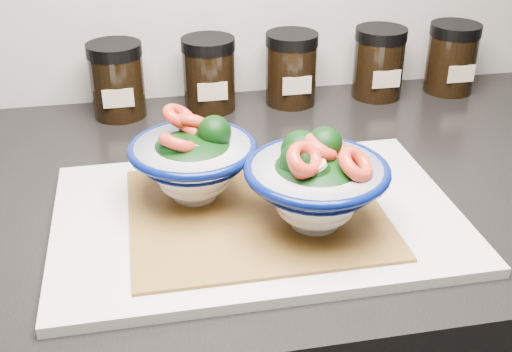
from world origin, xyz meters
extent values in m
cube|color=black|center=(0.00, 1.45, 0.88)|extent=(3.50, 0.60, 0.04)
cube|color=silver|center=(-0.07, 1.36, 0.91)|extent=(0.45, 0.30, 0.01)
cube|color=#AA8033|center=(-0.08, 1.35, 0.91)|extent=(0.28, 0.24, 0.00)
cylinder|color=white|center=(-0.14, 1.40, 0.92)|extent=(0.05, 0.05, 0.01)
ellipsoid|color=white|center=(-0.14, 1.40, 0.94)|extent=(0.08, 0.08, 0.04)
torus|color=#04104D|center=(-0.14, 1.40, 0.98)|extent=(0.15, 0.15, 0.01)
torus|color=#04104D|center=(-0.14, 1.40, 0.96)|extent=(0.12, 0.12, 0.00)
ellipsoid|color=black|center=(-0.14, 1.40, 0.97)|extent=(0.11, 0.11, 0.05)
ellipsoid|color=black|center=(-0.12, 1.41, 0.98)|extent=(0.04, 0.04, 0.04)
cylinder|color=#477233|center=(-0.12, 1.41, 0.96)|extent=(0.02, 0.01, 0.03)
ellipsoid|color=black|center=(-0.11, 1.40, 0.99)|extent=(0.04, 0.04, 0.04)
cylinder|color=#477233|center=(-0.11, 1.40, 0.98)|extent=(0.02, 0.01, 0.03)
ellipsoid|color=black|center=(-0.16, 1.39, 0.98)|extent=(0.04, 0.04, 0.03)
cylinder|color=#477233|center=(-0.16, 1.39, 0.97)|extent=(0.01, 0.01, 0.02)
torus|color=red|center=(-0.16, 1.39, 0.99)|extent=(0.06, 0.06, 0.04)
torus|color=red|center=(-0.14, 1.42, 0.98)|extent=(0.05, 0.06, 0.05)
torus|color=red|center=(-0.15, 1.43, 1.00)|extent=(0.06, 0.06, 0.05)
torus|color=red|center=(-0.14, 1.42, 1.00)|extent=(0.05, 0.05, 0.05)
cylinder|color=#CCBC8E|center=(-0.14, 1.39, 0.98)|extent=(0.02, 0.02, 0.02)
cylinder|color=white|center=(-0.02, 1.32, 0.92)|extent=(0.05, 0.05, 0.01)
ellipsoid|color=white|center=(-0.02, 1.32, 0.94)|extent=(0.08, 0.08, 0.04)
torus|color=#04104D|center=(-0.02, 1.32, 0.98)|extent=(0.15, 0.15, 0.01)
torus|color=#04104D|center=(-0.02, 1.32, 0.96)|extent=(0.13, 0.13, 0.00)
ellipsoid|color=black|center=(-0.02, 1.32, 0.97)|extent=(0.11, 0.11, 0.05)
ellipsoid|color=black|center=(-0.03, 1.34, 0.99)|extent=(0.04, 0.04, 0.04)
cylinder|color=#477233|center=(-0.03, 1.34, 0.98)|extent=(0.01, 0.02, 0.03)
ellipsoid|color=black|center=(-0.01, 1.34, 1.00)|extent=(0.04, 0.04, 0.04)
cylinder|color=#477233|center=(-0.01, 1.34, 0.99)|extent=(0.02, 0.01, 0.03)
ellipsoid|color=black|center=(-0.04, 1.32, 0.99)|extent=(0.04, 0.04, 0.05)
cylinder|color=#477233|center=(-0.04, 1.32, 0.97)|extent=(0.02, 0.01, 0.03)
ellipsoid|color=black|center=(-0.02, 1.30, 0.98)|extent=(0.04, 0.04, 0.03)
cylinder|color=#477233|center=(-0.02, 1.30, 0.97)|extent=(0.01, 0.01, 0.02)
torus|color=red|center=(0.00, 1.33, 0.99)|extent=(0.06, 0.05, 0.05)
torus|color=red|center=(0.01, 1.29, 1.00)|extent=(0.05, 0.05, 0.05)
torus|color=red|center=(-0.04, 1.31, 0.99)|extent=(0.05, 0.06, 0.06)
torus|color=red|center=(-0.01, 1.33, 1.00)|extent=(0.05, 0.05, 0.04)
torus|color=red|center=(-0.04, 1.30, 1.00)|extent=(0.06, 0.06, 0.04)
cylinder|color=#CCBC8E|center=(-0.03, 1.30, 1.00)|extent=(0.02, 0.02, 0.01)
cylinder|color=black|center=(-0.22, 1.69, 0.95)|extent=(0.08, 0.08, 0.09)
cylinder|color=black|center=(-0.22, 1.69, 1.00)|extent=(0.08, 0.08, 0.02)
cube|color=#C6B793|center=(-0.22, 1.65, 0.94)|extent=(0.04, 0.00, 0.03)
cylinder|color=black|center=(-0.08, 1.69, 0.95)|extent=(0.08, 0.08, 0.09)
cylinder|color=black|center=(-0.08, 1.69, 1.00)|extent=(0.08, 0.08, 0.02)
cube|color=#C6B793|center=(-0.08, 1.65, 0.94)|extent=(0.04, 0.00, 0.03)
cylinder|color=black|center=(0.05, 1.69, 0.95)|extent=(0.08, 0.08, 0.09)
cylinder|color=black|center=(0.05, 1.69, 1.00)|extent=(0.08, 0.08, 0.02)
cube|color=#C6B793|center=(0.05, 1.65, 0.94)|extent=(0.05, 0.00, 0.03)
cylinder|color=black|center=(0.19, 1.69, 0.95)|extent=(0.08, 0.08, 0.09)
cylinder|color=black|center=(0.19, 1.69, 1.00)|extent=(0.08, 0.08, 0.02)
cube|color=#C6B793|center=(0.19, 1.65, 0.94)|extent=(0.04, 0.00, 0.03)
cylinder|color=black|center=(0.32, 1.69, 0.95)|extent=(0.08, 0.08, 0.09)
cylinder|color=black|center=(0.32, 1.69, 1.00)|extent=(0.08, 0.08, 0.02)
cube|color=#C6B793|center=(0.32, 1.65, 0.94)|extent=(0.05, 0.00, 0.03)
camera|label=1|loc=(-0.19, 0.76, 1.30)|focal=45.00mm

